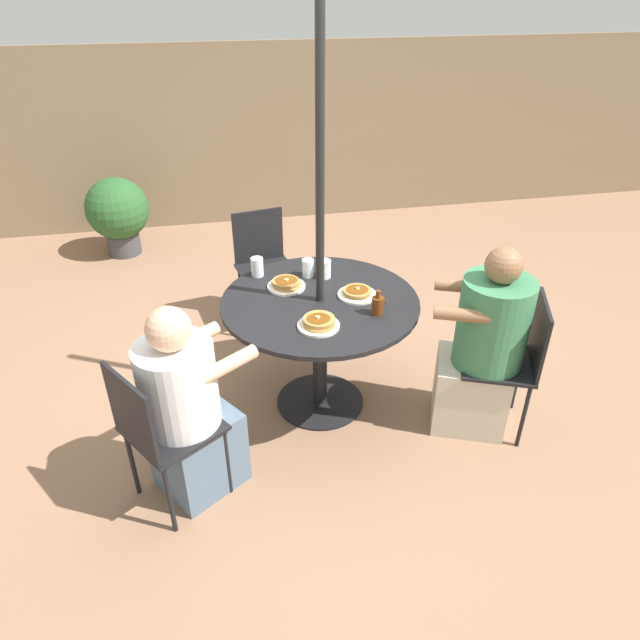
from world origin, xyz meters
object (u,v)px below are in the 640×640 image
pancake_plate_b (357,293)px  syrup_bottle (378,305)px  pancake_plate_a (319,323)px  potted_shrub (118,212)px  coffee_cup (324,269)px  drinking_glass_a (308,268)px  patio_chair_north (264,261)px  patio_table (320,319)px  patio_chair_east (158,428)px  diner_east (188,412)px  pancake_plate_c (286,284)px  drinking_glass_b (257,267)px  diner_south (482,351)px  patio_chair_south (513,356)px

pancake_plate_b → syrup_bottle: syrup_bottle is taller
pancake_plate_a → potted_shrub: bearing=115.2°
syrup_bottle → coffee_cup: (-0.20, 0.48, -0.00)m
drinking_glass_a → potted_shrub: drinking_glass_a is taller
patio_chair_north → coffee_cup: coffee_cup is taller
patio_table → patio_chair_east: (-0.91, -0.62, -0.12)m
diner_east → pancake_plate_b: diner_east is taller
pancake_plate_c → potted_shrub: pancake_plate_c is taller
patio_chair_east → drinking_glass_b: bearing=114.7°
diner_south → potted_shrub: size_ratio=1.56×
patio_chair_east → drinking_glass_a: drinking_glass_a is taller
patio_table → diner_east: (-0.77, -0.53, -0.13)m
diner_east → pancake_plate_c: diner_east is taller
patio_chair_east → drinking_glass_b: size_ratio=7.34×
coffee_cup → pancake_plate_c: bearing=-160.1°
patio_table → drinking_glass_a: 0.35m
patio_table → diner_east: diner_east is taller
patio_chair_north → diner_south: (1.07, -1.44, 0.02)m
pancake_plate_c → drinking_glass_b: 0.24m
patio_chair_north → syrup_bottle: syrup_bottle is taller
patio_chair_south → drinking_glass_a: (-1.03, 0.72, 0.31)m
patio_table → coffee_cup: (0.08, 0.27, 0.19)m
pancake_plate_c → drinking_glass_a: drinking_glass_a is taller
patio_chair_north → diner_south: 1.79m
drinking_glass_b → potted_shrub: drinking_glass_b is taller
patio_table → drinking_glass_b: 0.52m
potted_shrub → pancake_plate_a: bearing=-64.8°
drinking_glass_b → drinking_glass_a: bearing=-12.7°
pancake_plate_c → syrup_bottle: (0.44, -0.40, 0.03)m
pancake_plate_b → syrup_bottle: (0.06, -0.22, 0.04)m
pancake_plate_b → patio_table: bearing=-178.6°
potted_shrub → pancake_plate_b: bearing=-57.6°
patio_table → syrup_bottle: (0.28, -0.21, 0.19)m
pancake_plate_b → potted_shrub: pancake_plate_b is taller
diner_south → pancake_plate_b: size_ratio=5.14×
drinking_glass_b → patio_chair_north: bearing=81.4°
patio_chair_south → coffee_cup: (-0.94, 0.69, 0.31)m
pancake_plate_c → potted_shrub: 2.71m
pancake_plate_a → drinking_glass_b: drinking_glass_b is taller
diner_south → pancake_plate_a: bearing=107.7°
diner_south → patio_chair_north: bearing=58.9°
patio_chair_east → patio_chair_south: same height
pancake_plate_b → drinking_glass_a: size_ratio=2.05×
patio_chair_east → patio_chair_south: (1.93, 0.20, 0.00)m
pancake_plate_a → drinking_glass_b: 0.70m
diner_south → pancake_plate_b: diner_south is taller
syrup_bottle → drinking_glass_a: 0.59m
patio_table → syrup_bottle: syrup_bottle is taller
patio_chair_east → pancake_plate_c: size_ratio=3.82×
patio_chair_north → drinking_glass_b: drinking_glass_b is taller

